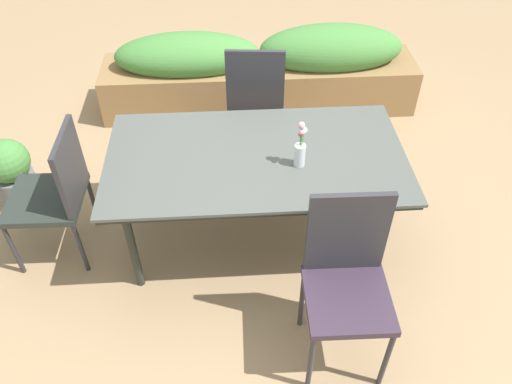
# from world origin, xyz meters

# --- Properties ---
(ground_plane) EXTENTS (12.00, 12.00, 0.00)m
(ground_plane) POSITION_xyz_m (0.00, 0.00, 0.00)
(ground_plane) COLOR #9E7F5B
(dining_table) EXTENTS (1.75, 0.95, 0.71)m
(dining_table) POSITION_xyz_m (-0.05, -0.06, 0.66)
(dining_table) COLOR #4C514C
(dining_table) RESTS_ON ground
(chair_end_left) EXTENTS (0.45, 0.45, 0.90)m
(chair_end_left) POSITION_xyz_m (-1.25, -0.06, 0.51)
(chair_end_left) COLOR #272F2A
(chair_end_left) RESTS_ON ground
(chair_near_right) EXTENTS (0.42, 0.42, 1.01)m
(chair_near_right) POSITION_xyz_m (0.35, -0.86, 0.57)
(chair_near_right) COLOR #372A3B
(chair_near_right) RESTS_ON ground
(chair_far_side) EXTENTS (0.45, 0.45, 1.01)m
(chair_far_side) POSITION_xyz_m (0.00, 0.74, 0.56)
(chair_far_side) COLOR #383C40
(chair_far_side) RESTS_ON ground
(flower_vase) EXTENTS (0.07, 0.06, 0.29)m
(flower_vase) POSITION_xyz_m (0.19, -0.16, 0.82)
(flower_vase) COLOR silver
(flower_vase) RESTS_ON dining_table
(planter_box) EXTENTS (2.70, 0.55, 0.73)m
(planter_box) POSITION_xyz_m (0.10, 1.56, 0.34)
(planter_box) COLOR olive
(planter_box) RESTS_ON ground
(potted_plant) EXTENTS (0.30, 0.30, 0.54)m
(potted_plant) POSITION_xyz_m (-1.71, 0.39, 0.28)
(potted_plant) COLOR slate
(potted_plant) RESTS_ON ground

